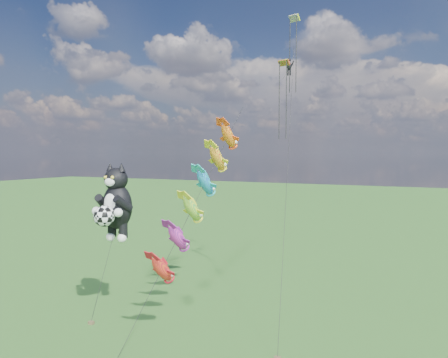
% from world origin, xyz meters
% --- Properties ---
extents(ground, '(300.00, 300.00, 0.00)m').
position_xyz_m(ground, '(0.00, 0.00, 0.00)').
color(ground, '#154511').
extents(cat_kite_rig, '(2.83, 4.21, 11.91)m').
position_xyz_m(cat_kite_rig, '(5.09, 1.30, 8.80)').
color(cat_kite_rig, brown).
rests_on(cat_kite_rig, ground).
extents(fish_windsock_rig, '(1.92, 15.91, 16.73)m').
position_xyz_m(fish_windsock_rig, '(11.52, 3.25, 9.40)').
color(fish_windsock_rig, brown).
rests_on(fish_windsock_rig, ground).
extents(parafoil_rig, '(4.93, 17.04, 25.91)m').
position_xyz_m(parafoil_rig, '(15.32, 13.44, 20.33)').
color(parafoil_rig, brown).
rests_on(parafoil_rig, ground).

